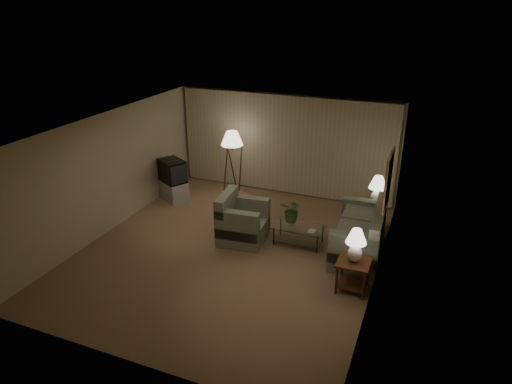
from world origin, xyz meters
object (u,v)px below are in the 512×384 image
Objects in this scene: coffee_table at (298,232)px; ottoman at (236,203)px; crt_tv at (172,171)px; side_table_far at (375,213)px; floor_lamp at (232,162)px; tv_cabinet at (174,190)px; table_lamp_far at (378,188)px; sofa at (358,235)px; side_table_near at (353,270)px; table_lamp_near at (356,243)px; armchair at (243,222)px; vase at (292,223)px.

ottoman is (-1.92, 0.98, -0.06)m from coffee_table.
ottoman is (1.86, -0.08, -0.58)m from crt_tv.
floor_lamp reaches higher than side_table_far.
table_lamp_far is at bearing 33.03° from tv_cabinet.
sofa is 1.28m from coffee_table.
tv_cabinet is at bearing -103.43° from sofa.
table_lamp_far is 0.39× the size of floor_lamp.
side_table_far is at bearing 43.54° from coffee_table.
side_table_near reaches higher than ottoman.
ottoman is (-3.34, 2.23, -0.76)m from table_lamp_near.
ottoman is (-3.34, -0.37, -0.18)m from side_table_far.
crt_tv is (-5.20, 2.31, -0.18)m from table_lamp_near.
floor_lamp reaches higher than coffee_table.
armchair reaches higher than side_table_near.
table_lamp_near reaches higher than crt_tv.
sofa is 1.39m from table_lamp_far.
sofa is at bearing 96.34° from table_lamp_near.
coffee_table is at bearing 138.66° from table_lamp_near.
ottoman is (-3.34, -0.37, -0.80)m from table_lamp_far.
sofa is at bearing 96.34° from side_table_near.
armchair is 1.07× the size of coffee_table.
ottoman is at bearing 27.28° from crt_tv.
tv_cabinet is (-2.60, 1.34, -0.18)m from armchair.
vase is (2.28, -1.90, -0.45)m from floor_lamp.
side_table_near is 5.01m from floor_lamp.
side_table_far is 0.64× the size of tv_cabinet.
table_lamp_near is at bearing -90.00° from side_table_far.
crt_tv is (0.00, 0.00, 0.55)m from tv_cabinet.
sofa is 2.48m from armchair.
side_table_far is 5.21m from tv_cabinet.
armchair is at bearing 159.60° from table_lamp_near.
sofa is 2.13× the size of tv_cabinet.
side_table_far is at bearing 40.68° from vase.
table_lamp_near is (0.00, -2.60, 0.58)m from side_table_far.
coffee_table is at bearing -38.04° from floor_lamp.
tv_cabinet is 1.86m from ottoman.
table_lamp_near is 0.69× the size of tv_cabinet.
coffee_table is 8.23× the size of vase.
floor_lamp reaches higher than crt_tv.
table_lamp_near reaches higher than coffee_table.
coffee_table is 0.62× the size of floor_lamp.
crt_tv is at bearing -147.99° from floor_lamp.
ottoman is at bearing 27.28° from tv_cabinet.
table_lamp_far is at bearing 40.68° from vase.
side_table_near is 5.70m from crt_tv.
table_lamp_near is 2.02m from coffee_table.
table_lamp_far reaches higher than armchair.
armchair reaches higher than ottoman.
floor_lamp is (-3.85, 0.55, 0.54)m from side_table_far.
side_table_far is at bearing 6.33° from ottoman.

